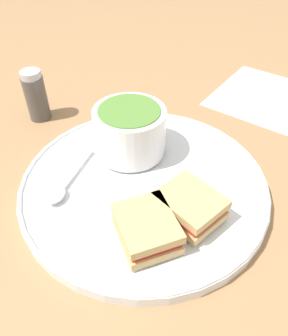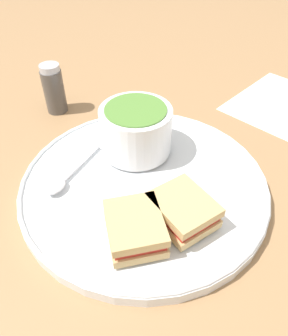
{
  "view_description": "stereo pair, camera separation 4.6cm",
  "coord_description": "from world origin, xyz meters",
  "px_view_note": "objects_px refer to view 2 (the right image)",
  "views": [
    {
      "loc": [
        -0.27,
        -0.2,
        0.35
      ],
      "look_at": [
        0.0,
        0.0,
        0.04
      ],
      "focal_mm": 35.0,
      "sensor_mm": 36.0,
      "label": 1
    },
    {
      "loc": [
        -0.24,
        -0.24,
        0.35
      ],
      "look_at": [
        0.0,
        0.0,
        0.04
      ],
      "focal_mm": 35.0,
      "sensor_mm": 36.0,
      "label": 2
    }
  ],
  "objects_px": {
    "sandwich_half_near": "(135,228)",
    "salt_shaker": "(54,89)",
    "soup_bowl": "(136,130)",
    "spoon": "(60,182)",
    "sandwich_half_far": "(183,210)"
  },
  "relations": [
    {
      "from": "sandwich_half_far",
      "to": "salt_shaker",
      "type": "bearing_deg",
      "value": 81.06
    },
    {
      "from": "sandwich_half_near",
      "to": "salt_shaker",
      "type": "bearing_deg",
      "value": 70.72
    },
    {
      "from": "soup_bowl",
      "to": "salt_shaker",
      "type": "height_order",
      "value": "soup_bowl"
    },
    {
      "from": "spoon",
      "to": "soup_bowl",
      "type": "bearing_deg",
      "value": 154.56
    },
    {
      "from": "spoon",
      "to": "sandwich_half_near",
      "type": "xyz_separation_m",
      "value": [
        0.01,
        -0.14,
        0.01
      ]
    },
    {
      "from": "sandwich_half_near",
      "to": "salt_shaker",
      "type": "xyz_separation_m",
      "value": [
        0.12,
        0.34,
        0.01
      ]
    },
    {
      "from": "soup_bowl",
      "to": "sandwich_half_near",
      "type": "height_order",
      "value": "soup_bowl"
    },
    {
      "from": "sandwich_half_far",
      "to": "salt_shaker",
      "type": "height_order",
      "value": "salt_shaker"
    },
    {
      "from": "sandwich_half_near",
      "to": "spoon",
      "type": "bearing_deg",
      "value": 94.07
    },
    {
      "from": "soup_bowl",
      "to": "spoon",
      "type": "bearing_deg",
      "value": 170.88
    },
    {
      "from": "soup_bowl",
      "to": "sandwich_half_near",
      "type": "distance_m",
      "value": 0.17
    },
    {
      "from": "spoon",
      "to": "salt_shaker",
      "type": "distance_m",
      "value": 0.23
    },
    {
      "from": "soup_bowl",
      "to": "sandwich_half_near",
      "type": "relative_size",
      "value": 1.1
    },
    {
      "from": "sandwich_half_far",
      "to": "salt_shaker",
      "type": "xyz_separation_m",
      "value": [
        0.06,
        0.36,
        0.01
      ]
    },
    {
      "from": "spoon",
      "to": "salt_shaker",
      "type": "relative_size",
      "value": 1.3
    }
  ]
}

